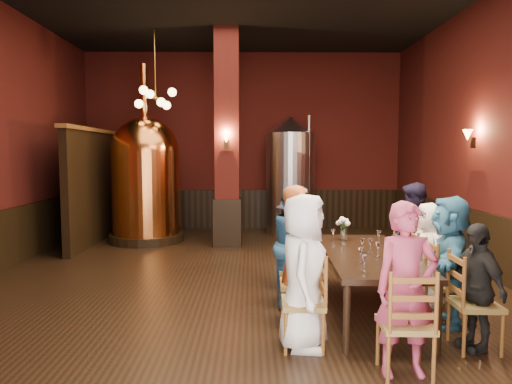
{
  "coord_description": "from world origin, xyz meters",
  "views": [
    {
      "loc": [
        0.19,
        -6.78,
        1.94
      ],
      "look_at": [
        0.27,
        0.2,
        1.35
      ],
      "focal_mm": 32.0,
      "sensor_mm": 36.0,
      "label": 1
    }
  ],
  "objects_px": {
    "dining_table": "(367,258)",
    "copper_kettle": "(146,178)",
    "person_1": "(299,255)",
    "person_2": "(295,245)",
    "rose_vase": "(344,225)",
    "steel_vessel": "(290,176)",
    "person_0": "(303,271)"
  },
  "relations": [
    {
      "from": "dining_table",
      "to": "copper_kettle",
      "type": "height_order",
      "value": "copper_kettle"
    },
    {
      "from": "person_1",
      "to": "copper_kettle",
      "type": "xyz_separation_m",
      "value": [
        -2.86,
        4.94,
        0.62
      ]
    },
    {
      "from": "person_2",
      "to": "copper_kettle",
      "type": "distance_m",
      "value": 5.2
    },
    {
      "from": "rose_vase",
      "to": "copper_kettle",
      "type": "bearing_deg",
      "value": 132.97
    },
    {
      "from": "dining_table",
      "to": "person_2",
      "type": "height_order",
      "value": "person_2"
    },
    {
      "from": "steel_vessel",
      "to": "dining_table",
      "type": "bearing_deg",
      "value": -85.33
    },
    {
      "from": "dining_table",
      "to": "person_2",
      "type": "bearing_deg",
      "value": 158.78
    },
    {
      "from": "dining_table",
      "to": "copper_kettle",
      "type": "relative_size",
      "value": 0.63
    },
    {
      "from": "dining_table",
      "to": "person_1",
      "type": "bearing_deg",
      "value": -158.78
    },
    {
      "from": "steel_vessel",
      "to": "rose_vase",
      "type": "xyz_separation_m",
      "value": [
        0.32,
        -4.75,
        -0.45
      ]
    },
    {
      "from": "steel_vessel",
      "to": "rose_vase",
      "type": "bearing_deg",
      "value": -86.12
    },
    {
      "from": "dining_table",
      "to": "person_0",
      "type": "height_order",
      "value": "person_0"
    },
    {
      "from": "person_1",
      "to": "rose_vase",
      "type": "xyz_separation_m",
      "value": [
        0.73,
        1.09,
        0.17
      ]
    },
    {
      "from": "dining_table",
      "to": "person_0",
      "type": "xyz_separation_m",
      "value": [
        -0.89,
        -0.97,
        0.09
      ]
    },
    {
      "from": "steel_vessel",
      "to": "rose_vase",
      "type": "relative_size",
      "value": 8.59
    },
    {
      "from": "person_0",
      "to": "person_2",
      "type": "relative_size",
      "value": 1.0
    },
    {
      "from": "dining_table",
      "to": "copper_kettle",
      "type": "bearing_deg",
      "value": 130.9
    },
    {
      "from": "dining_table",
      "to": "person_0",
      "type": "relative_size",
      "value": 1.58
    },
    {
      "from": "person_2",
      "to": "person_0",
      "type": "bearing_deg",
      "value": -173.8
    },
    {
      "from": "dining_table",
      "to": "person_0",
      "type": "bearing_deg",
      "value": -130.36
    },
    {
      "from": "dining_table",
      "to": "person_0",
      "type": "distance_m",
      "value": 1.32
    },
    {
      "from": "person_1",
      "to": "person_2",
      "type": "bearing_deg",
      "value": 16.46
    },
    {
      "from": "rose_vase",
      "to": "steel_vessel",
      "type": "bearing_deg",
      "value": 93.88
    },
    {
      "from": "person_2",
      "to": "rose_vase",
      "type": "relative_size",
      "value": 4.72
    },
    {
      "from": "person_2",
      "to": "steel_vessel",
      "type": "distance_m",
      "value": 5.23
    },
    {
      "from": "person_0",
      "to": "steel_vessel",
      "type": "height_order",
      "value": "steel_vessel"
    },
    {
      "from": "copper_kettle",
      "to": "dining_table",
      "type": "bearing_deg",
      "value": -51.29
    },
    {
      "from": "dining_table",
      "to": "rose_vase",
      "type": "bearing_deg",
      "value": 101.59
    },
    {
      "from": "steel_vessel",
      "to": "person_1",
      "type": "bearing_deg",
      "value": -94.01
    },
    {
      "from": "person_1",
      "to": "person_2",
      "type": "xyz_separation_m",
      "value": [
        0.03,
        0.66,
        -0.02
      ]
    },
    {
      "from": "copper_kettle",
      "to": "rose_vase",
      "type": "xyz_separation_m",
      "value": [
        3.59,
        -3.85,
        -0.45
      ]
    },
    {
      "from": "steel_vessel",
      "to": "person_0",
      "type": "bearing_deg",
      "value": -93.83
    }
  ]
}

